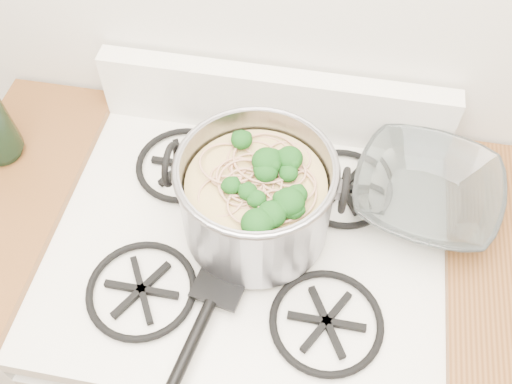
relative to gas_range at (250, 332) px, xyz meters
name	(u,v)px	position (x,y,z in m)	size (l,w,h in m)	color
gas_range	(250,332)	(0.00, 0.00, 0.00)	(0.76, 0.66, 0.92)	white
counter_left	(66,295)	(-0.51, 0.00, 0.02)	(0.25, 0.65, 0.92)	silver
stock_pot	(256,199)	(0.01, 0.02, 0.58)	(0.32, 0.29, 0.19)	gray
spatula	(223,276)	(-0.03, -0.10, 0.50)	(0.29, 0.31, 0.02)	black
glass_bowl	(424,199)	(0.33, 0.14, 0.50)	(0.11, 0.11, 0.03)	white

